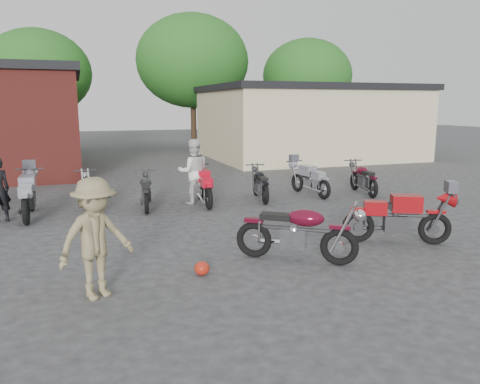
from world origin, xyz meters
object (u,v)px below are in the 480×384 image
object	(u,v)px
row_bike_7	(363,177)
row_bike_3	(146,189)
sportbike	(399,215)
vintage_motorcycle	(298,228)
row_bike_1	(28,193)
row_bike_6	(309,178)
helmet	(202,268)
row_bike_4	(204,184)
person_light	(193,172)
row_bike_2	(90,190)
row_bike_5	(260,182)
person_tan	(96,238)

from	to	relation	value
row_bike_7	row_bike_3	bearing A→B (deg)	98.91
sportbike	vintage_motorcycle	bearing A→B (deg)	-146.47
row_bike_1	row_bike_3	xyz separation A→B (m)	(2.94, 0.10, -0.09)
row_bike_6	sportbike	bearing A→B (deg)	164.01
helmet	row_bike_4	bearing A→B (deg)	74.97
row_bike_6	vintage_motorcycle	bearing A→B (deg)	142.30
row_bike_3	row_bike_7	size ratio (longest dim) A/B	0.97
person_light	row_bike_2	xyz separation A→B (m)	(-2.82, 0.10, -0.38)
vintage_motorcycle	row_bike_5	world-z (taller)	vintage_motorcycle
helmet	person_light	size ratio (longest dim) A/B	0.14
person_light	row_bike_4	distance (m)	0.45
row_bike_2	row_bike_7	bearing A→B (deg)	-99.02
vintage_motorcycle	row_bike_5	distance (m)	5.62
vintage_motorcycle	sportbike	distance (m)	2.46
person_light	row_bike_2	world-z (taller)	person_light
vintage_motorcycle	person_tan	world-z (taller)	person_tan
person_light	row_bike_7	world-z (taller)	person_light
row_bike_1	row_bike_4	distance (m)	4.56
row_bike_4	row_bike_6	size ratio (longest dim) A/B	1.06
helmet	row_bike_5	xyz separation A→B (m)	(3.22, 5.54, 0.42)
person_tan	row_bike_4	size ratio (longest dim) A/B	0.89
vintage_motorcycle	row_bike_2	bearing A→B (deg)	157.36
vintage_motorcycle	sportbike	xyz separation A→B (m)	(2.43, 0.35, -0.02)
sportbike	row_bike_6	world-z (taller)	sportbike
vintage_motorcycle	row_bike_7	world-z (taller)	vintage_motorcycle
row_bike_6	row_bike_7	xyz separation A→B (m)	(1.72, -0.34, -0.01)
person_light	row_bike_3	bearing A→B (deg)	12.48
person_tan	row_bike_4	world-z (taller)	person_tan
person_light	row_bike_7	distance (m)	5.46
sportbike	row_bike_1	xyz separation A→B (m)	(-7.34, 4.90, 0.02)
sportbike	row_bike_5	distance (m)	5.19
row_bike_4	row_bike_6	world-z (taller)	row_bike_4
person_tan	row_bike_5	distance (m)	7.68
person_tan	row_bike_1	xyz separation A→B (m)	(-1.42, 5.71, -0.27)
row_bike_2	row_bike_3	bearing A→B (deg)	-107.20
row_bike_1	row_bike_2	size ratio (longest dim) A/B	1.14
row_bike_3	row_bike_7	bearing A→B (deg)	-83.23
sportbike	person_tan	bearing A→B (deg)	-146.73
row_bike_2	row_bike_4	xyz separation A→B (m)	(3.07, -0.27, 0.04)
sportbike	row_bike_2	size ratio (longest dim) A/B	1.11
row_bike_1	row_bike_6	size ratio (longest dim) A/B	1.13
row_bike_1	helmet	bearing A→B (deg)	-150.40
helmet	row_bike_6	world-z (taller)	row_bike_6
row_bike_1	row_bike_4	xyz separation A→B (m)	(4.56, 0.11, -0.04)
row_bike_1	row_bike_5	size ratio (longest dim) A/B	1.17
sportbike	row_bike_4	world-z (taller)	sportbike
row_bike_5	row_bike_7	world-z (taller)	row_bike_7
row_bike_6	row_bike_7	size ratio (longest dim) A/B	1.01
helmet	person_light	xyz separation A→B (m)	(1.22, 5.63, 0.81)
person_light	person_tan	size ratio (longest dim) A/B	1.03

